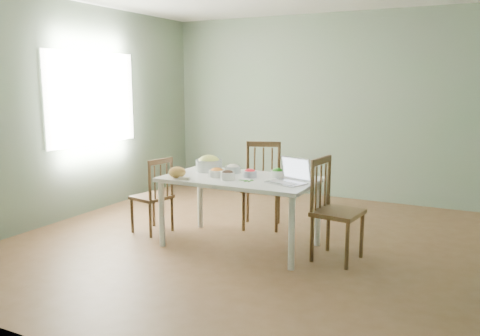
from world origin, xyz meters
The scene contains 20 objects.
floor centered at (0.00, 0.00, 0.00)m, with size 5.00×5.00×0.00m, color brown.
wall_back centered at (0.00, 2.50, 1.35)m, with size 5.00×0.00×2.70m, color slate.
wall_front centered at (0.00, -2.50, 1.35)m, with size 5.00×0.00×2.70m, color slate.
wall_left centered at (-2.50, 0.00, 1.35)m, with size 0.00×5.00×2.70m, color slate.
window_left centered at (-2.48, 0.30, 1.50)m, with size 0.04×1.60×1.20m, color white.
dining_table centered at (-0.07, -0.15, 0.37)m, with size 1.57×0.89×0.74m, color white, non-canonical shape.
chair_far centered at (-0.16, 0.57, 0.50)m, with size 0.45×0.42×1.01m, color #341D12, non-canonical shape.
chair_left centered at (-1.20, -0.18, 0.44)m, with size 0.39×0.37×0.87m, color #341D12, non-canonical shape.
chair_right centered at (0.95, -0.09, 0.50)m, with size 0.44×0.42×1.00m, color #341D12, non-canonical shape.
bread_boule centered at (-0.65, -0.46, 0.80)m, with size 0.18×0.18×0.12m, color #A67E3F.
butter_stick centered at (-0.51, -0.53, 0.75)m, with size 0.11×0.03×0.03m, color beige.
bowl_squash centered at (-0.55, 0.03, 0.82)m, with size 0.29×0.29×0.17m, color #E4DA70, non-canonical shape.
bowl_carrot centered at (-0.31, -0.22, 0.78)m, with size 0.17×0.17×0.09m, color orange, non-canonical shape.
bowl_onion centered at (-0.27, 0.05, 0.78)m, with size 0.17×0.17×0.09m, color white, non-canonical shape.
bowl_mushroom centered at (-0.14, -0.31, 0.79)m, with size 0.14×0.14×0.10m, color black, non-canonical shape.
bowl_redpep centered at (0.01, -0.09, 0.78)m, with size 0.14×0.14×0.08m, color #E80008, non-canonical shape.
bowl_broccoli centered at (0.26, 0.05, 0.78)m, with size 0.14×0.14×0.09m, color #1E6510, non-canonical shape.
flatbread centered at (0.29, 0.17, 0.75)m, with size 0.22×0.22×0.02m, color beige.
basil_bunch centered at (0.05, -0.28, 0.75)m, with size 0.18×0.18×0.02m, color #1E551D, non-canonical shape.
laptop centered at (0.47, -0.22, 0.86)m, with size 0.36×0.30×0.25m, color silver, non-canonical shape.
Camera 1 is at (2.19, -4.59, 1.72)m, focal length 36.63 mm.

